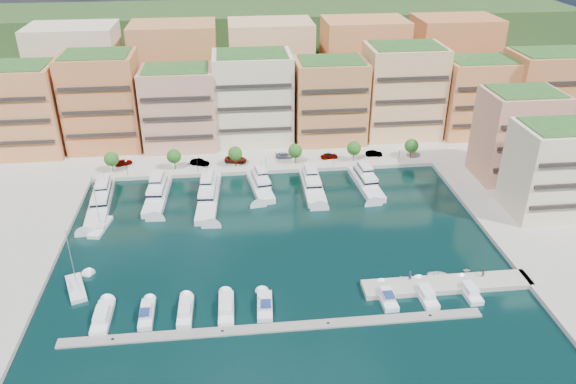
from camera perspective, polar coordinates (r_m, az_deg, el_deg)
name	(u,v)px	position (r m, az deg, el deg)	size (l,w,h in m)	color
ground	(277,234)	(122.16, -1.12, -4.28)	(400.00, 400.00, 0.00)	black
north_quay	(259,130)	(177.65, -2.97, 6.33)	(220.00, 64.00, 2.00)	#9E998E
east_quay	(567,237)	(135.24, 26.47, -4.10)	(34.00, 76.00, 2.00)	#9E998E
hillside	(251,85)	(222.98, -3.77, 10.80)	(240.00, 40.00, 58.00)	#1C3D19
south_pontoon	(276,328)	(97.91, -1.25, -13.68)	(72.00, 2.20, 0.35)	gray
finger_pier	(447,286)	(110.92, 15.82, -9.22)	(32.00, 5.00, 2.00)	#9E998E
apartment_0	(20,110)	(171.36, -25.61, 7.53)	(22.00, 16.50, 24.80)	#D0864C
apartment_1	(103,101)	(166.89, -18.30, 8.75)	(20.00, 16.50, 26.80)	#B86F3D
apartment_2	(179,108)	(162.51, -11.01, 8.40)	(20.00, 15.50, 22.80)	tan
apartment_3	(253,98)	(163.47, -3.57, 9.53)	(22.00, 16.50, 25.80)	beige
apartment_4	(330,101)	(164.32, 4.26, 9.24)	(20.00, 15.50, 23.80)	#CD734D
apartment_5	(402,91)	(170.94, 11.55, 10.02)	(22.00, 16.50, 26.80)	#E4B079
apartment_6	(476,97)	(177.59, 18.55, 9.13)	(20.00, 15.50, 22.80)	#D0864C
apartment_7	(544,94)	(184.78, 24.57, 9.08)	(22.00, 16.50, 24.80)	#B86F3D
apartment_east_a	(517,135)	(151.52, 22.23, 5.37)	(18.00, 14.50, 22.80)	tan
apartment_east_b	(554,170)	(137.68, 25.41, 2.07)	(18.00, 14.50, 20.80)	beige
backblock_0	(79,75)	(189.45, -20.51, 11.11)	(26.00, 18.00, 30.00)	beige
backblock_1	(176,72)	(184.47, -11.28, 11.90)	(26.00, 18.00, 30.00)	#CD734D
backblock_2	(271,69)	(184.30, -1.75, 12.39)	(26.00, 18.00, 30.00)	#E4B079
backblock_3	(363,66)	(188.96, 7.58, 12.56)	(26.00, 18.00, 30.00)	#D0864C
backblock_4	(451,64)	(198.10, 16.25, 12.42)	(26.00, 18.00, 30.00)	#B86F3D
tree_0	(111,159)	(152.48, -17.51, 3.22)	(3.80, 3.80, 5.65)	#473323
tree_1	(174,156)	(150.04, -11.51, 3.58)	(3.80, 3.80, 5.65)	#473323
tree_2	(235,154)	(149.29, -5.39, 3.91)	(3.80, 3.80, 5.65)	#473323
tree_3	(295,151)	(150.24, 0.73, 4.20)	(3.80, 3.80, 5.65)	#473323
tree_4	(354,148)	(152.88, 6.71, 4.43)	(3.80, 3.80, 5.65)	#473323
tree_5	(412,146)	(157.11, 12.44, 4.61)	(3.80, 3.80, 5.65)	#473323
lamppost_0	(126,165)	(150.01, -16.10, 2.63)	(0.30, 0.30, 4.20)	black
lamppost_1	(197,162)	(147.83, -9.23, 3.02)	(0.30, 0.30, 4.20)	black
lamppost_2	(266,159)	(147.83, -2.25, 3.38)	(0.30, 0.30, 4.20)	black
lamppost_3	(333,156)	(150.00, 4.64, 3.68)	(0.30, 0.30, 4.20)	black
lamppost_4	(399,153)	(154.25, 11.24, 3.92)	(0.30, 0.30, 4.20)	black
yacht_0	(101,200)	(140.20, -18.50, -0.77)	(6.13, 24.78, 7.30)	silver
yacht_1	(158,193)	(139.80, -13.10, -0.13)	(5.66, 19.95, 7.30)	silver
yacht_2	(209,194)	(136.94, -8.06, -0.21)	(6.08, 24.34, 7.30)	silver
yacht_3	(260,184)	(140.28, -2.85, 0.77)	(6.39, 16.39, 7.30)	silver
yacht_4	(312,185)	(140.32, 2.47, 0.73)	(4.91, 18.96, 7.30)	silver
yacht_5	(366,181)	(143.14, 7.89, 1.10)	(5.73, 18.51, 7.30)	silver
cruiser_0	(102,317)	(104.20, -18.33, -12.00)	(2.88, 8.80, 2.55)	white
cruiser_1	(147,314)	(102.74, -14.16, -11.95)	(2.48, 7.80, 2.66)	white
cruiser_2	(185,312)	(101.94, -10.38, -11.86)	(2.69, 8.20, 2.55)	white
cruiser_3	(226,309)	(101.52, -6.30, -11.70)	(2.86, 8.82, 2.55)	white
cruiser_4	(265,306)	(101.57, -2.37, -11.49)	(3.13, 7.93, 2.66)	white
cruiser_7	(387,297)	(104.91, 9.98, -10.49)	(2.75, 7.54, 2.66)	white
cruiser_8	(425,295)	(107.00, 13.76, -10.09)	(2.98, 8.25, 2.55)	white
cruiser_9	(469,291)	(109.91, 17.90, -9.59)	(2.89, 7.44, 2.55)	white
sailboat_2	(100,228)	(130.49, -18.52, -3.45)	(4.21, 9.16, 13.20)	silver
sailboat_0	(76,289)	(112.90, -20.73, -9.17)	(5.59, 9.12, 13.20)	silver
tender_1	(401,278)	(110.38, 11.40, -8.55)	(1.42, 1.65, 0.87)	beige
tender_3	(467,270)	(115.70, 17.71, -7.57)	(1.37, 1.58, 0.83)	beige
tender_2	(437,275)	(112.92, 14.93, -8.10)	(2.72, 3.81, 0.79)	silver
car_0	(123,162)	(157.02, -16.38, 2.91)	(1.86, 4.61, 1.57)	gray
car_1	(200,162)	(152.36, -8.96, 2.99)	(1.76, 5.06, 1.67)	gray
car_2	(236,159)	(152.89, -5.34, 3.31)	(2.75, 5.97, 1.66)	gray
car_3	(284,155)	(155.00, -0.36, 3.74)	(1.98, 4.87, 1.41)	gray
car_4	(329,156)	(154.99, 4.21, 3.70)	(1.90, 4.71, 1.60)	gray
car_5	(374,153)	(157.86, 8.72, 3.89)	(1.61, 4.62, 1.52)	gray
person_0	(410,275)	(108.72, 12.29, -8.28)	(0.71, 0.46, 1.94)	#26334D
person_1	(483,272)	(113.36, 19.18, -7.70)	(0.91, 0.71, 1.88)	brown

